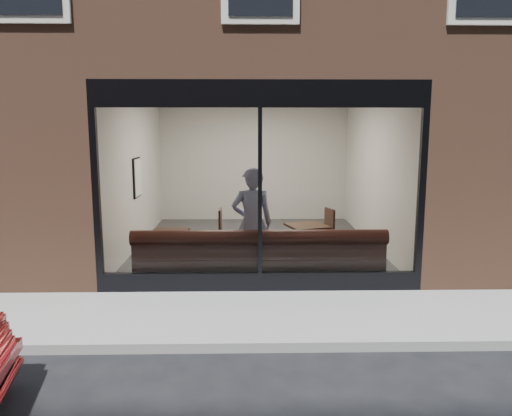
{
  "coord_description": "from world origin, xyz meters",
  "views": [
    {
      "loc": [
        -0.21,
        -5.38,
        2.54
      ],
      "look_at": [
        -0.05,
        2.4,
        1.25
      ],
      "focal_mm": 35.0,
      "sensor_mm": 36.0,
      "label": 1
    }
  ],
  "objects_px": {
    "banquette": "(259,270)",
    "cafe_chair_left": "(211,245)",
    "cafe_table_left": "(169,232)",
    "person": "(252,223)",
    "cafe_table_right": "(307,226)",
    "cafe_chair_right": "(320,245)"
  },
  "relations": [
    {
      "from": "person",
      "to": "cafe_chair_left",
      "type": "height_order",
      "value": "person"
    },
    {
      "from": "banquette",
      "to": "cafe_chair_left",
      "type": "relative_size",
      "value": 8.6
    },
    {
      "from": "banquette",
      "to": "cafe_table_right",
      "type": "bearing_deg",
      "value": 48.36
    },
    {
      "from": "cafe_table_left",
      "to": "person",
      "type": "bearing_deg",
      "value": -10.88
    },
    {
      "from": "cafe_table_left",
      "to": "cafe_chair_right",
      "type": "relative_size",
      "value": 1.57
    },
    {
      "from": "banquette",
      "to": "cafe_chair_left",
      "type": "distance_m",
      "value": 1.91
    },
    {
      "from": "banquette",
      "to": "cafe_table_right",
      "type": "xyz_separation_m",
      "value": [
        0.9,
        1.01,
        0.52
      ]
    },
    {
      "from": "cafe_chair_right",
      "to": "person",
      "type": "bearing_deg",
      "value": 27.56
    },
    {
      "from": "banquette",
      "to": "cafe_table_left",
      "type": "bearing_deg",
      "value": 160.24
    },
    {
      "from": "cafe_chair_left",
      "to": "cafe_chair_right",
      "type": "relative_size",
      "value": 1.21
    },
    {
      "from": "banquette",
      "to": "cafe_chair_right",
      "type": "height_order",
      "value": "banquette"
    },
    {
      "from": "banquette",
      "to": "cafe_chair_right",
      "type": "xyz_separation_m",
      "value": [
        1.24,
        1.62,
        0.01
      ]
    },
    {
      "from": "person",
      "to": "cafe_chair_left",
      "type": "distance_m",
      "value": 1.76
    },
    {
      "from": "cafe_table_left",
      "to": "cafe_chair_left",
      "type": "height_order",
      "value": "cafe_table_left"
    },
    {
      "from": "person",
      "to": "cafe_table_left",
      "type": "bearing_deg",
      "value": -17.14
    },
    {
      "from": "person",
      "to": "cafe_table_right",
      "type": "height_order",
      "value": "person"
    },
    {
      "from": "cafe_chair_left",
      "to": "cafe_chair_right",
      "type": "bearing_deg",
      "value": 179.14
    },
    {
      "from": "banquette",
      "to": "cafe_table_left",
      "type": "relative_size",
      "value": 6.6
    },
    {
      "from": "person",
      "to": "cafe_chair_right",
      "type": "bearing_deg",
      "value": -141.38
    },
    {
      "from": "cafe_table_right",
      "to": "cafe_chair_left",
      "type": "xyz_separation_m",
      "value": [
        -1.8,
        0.67,
        -0.5
      ]
    },
    {
      "from": "banquette",
      "to": "cafe_chair_left",
      "type": "bearing_deg",
      "value": 118.15
    },
    {
      "from": "person",
      "to": "cafe_table_left",
      "type": "height_order",
      "value": "person"
    }
  ]
}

